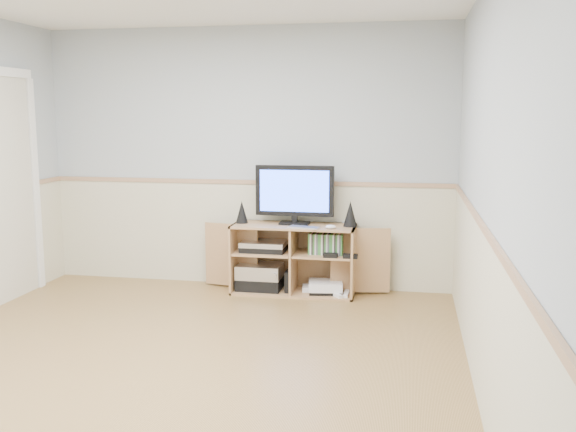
# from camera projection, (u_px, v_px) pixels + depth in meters

# --- Properties ---
(room) EXTENTS (4.04, 4.54, 2.54)m
(room) POSITION_uv_depth(u_px,v_px,m) (157.00, 185.00, 4.16)
(room) COLOR #A48049
(room) RESTS_ON ground
(media_cabinet) EXTENTS (1.79, 0.43, 0.65)m
(media_cabinet) POSITION_uv_depth(u_px,v_px,m) (295.00, 257.00, 6.08)
(media_cabinet) COLOR tan
(media_cabinet) RESTS_ON floor
(monitor) EXTENTS (0.74, 0.18, 0.55)m
(monitor) POSITION_uv_depth(u_px,v_px,m) (295.00, 193.00, 5.98)
(monitor) COLOR black
(monitor) RESTS_ON media_cabinet
(speaker_left) EXTENTS (0.11, 0.11, 0.21)m
(speaker_left) POSITION_uv_depth(u_px,v_px,m) (242.00, 212.00, 6.07)
(speaker_left) COLOR black
(speaker_left) RESTS_ON media_cabinet
(speaker_right) EXTENTS (0.13, 0.13, 0.23)m
(speaker_right) POSITION_uv_depth(u_px,v_px,m) (350.00, 214.00, 5.88)
(speaker_right) COLOR black
(speaker_right) RESTS_ON media_cabinet
(keyboard) EXTENTS (0.30, 0.18, 0.01)m
(keyboard) POSITION_uv_depth(u_px,v_px,m) (304.00, 227.00, 5.82)
(keyboard) COLOR silver
(keyboard) RESTS_ON media_cabinet
(mouse) EXTENTS (0.11, 0.09, 0.04)m
(mouse) POSITION_uv_depth(u_px,v_px,m) (331.00, 227.00, 5.77)
(mouse) COLOR white
(mouse) RESTS_ON media_cabinet
(av_components) EXTENTS (0.51, 0.31, 0.47)m
(av_components) POSITION_uv_depth(u_px,v_px,m) (262.00, 269.00, 6.10)
(av_components) COLOR black
(av_components) RESTS_ON media_cabinet
(game_consoles) EXTENTS (0.46, 0.30, 0.11)m
(game_consoles) POSITION_uv_depth(u_px,v_px,m) (324.00, 287.00, 6.00)
(game_consoles) COLOR white
(game_consoles) RESTS_ON media_cabinet
(game_cases) EXTENTS (0.31, 0.13, 0.19)m
(game_cases) POSITION_uv_depth(u_px,v_px,m) (326.00, 244.00, 5.93)
(game_cases) COLOR #3F8C3F
(game_cases) RESTS_ON media_cabinet
(wall_outlet) EXTENTS (0.12, 0.03, 0.12)m
(wall_outlet) POSITION_uv_depth(u_px,v_px,m) (348.00, 228.00, 6.11)
(wall_outlet) COLOR white
(wall_outlet) RESTS_ON wall_back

